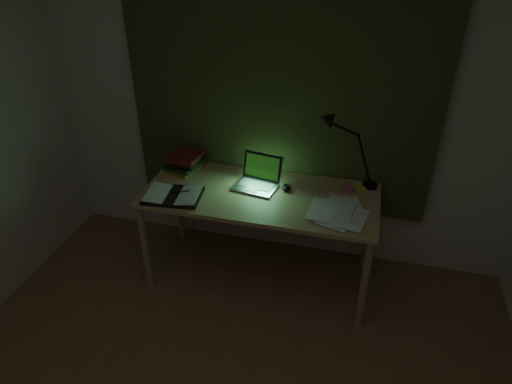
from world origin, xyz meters
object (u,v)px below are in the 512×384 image
desk (260,236)px  open_textbook (173,195)px  desk_lamp (375,150)px  book_stack (186,161)px  loose_papers (336,208)px  laptop (255,175)px

desk → open_textbook: 0.71m
desk → desk_lamp: size_ratio=2.82×
book_stack → loose_papers: bearing=-13.5°
open_textbook → desk: bearing=13.0°
open_textbook → book_stack: book_stack is taller
book_stack → laptop: bearing=-13.8°
laptop → desk: bearing=-39.9°
desk → open_textbook: (-0.56, -0.19, 0.38)m
book_stack → desk_lamp: 1.37m
desk → laptop: (-0.05, 0.06, 0.47)m
desk → laptop: size_ratio=4.87×
laptop → open_textbook: (-0.51, -0.26, -0.09)m
desk_lamp → open_textbook: bearing=-163.2°
laptop → loose_papers: 0.60m
desk → book_stack: bearing=161.9°
laptop → book_stack: (-0.57, 0.14, -0.04)m
laptop → desk_lamp: size_ratio=0.58×
desk → desk_lamp: 1.02m
desk → laptop: laptop is taller
desk → loose_papers: (0.52, -0.07, 0.38)m
desk → open_textbook: open_textbook is taller
desk → laptop: 0.48m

